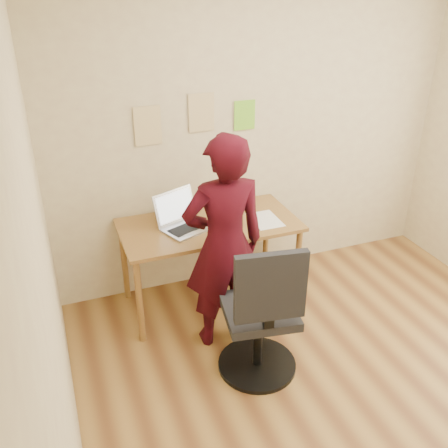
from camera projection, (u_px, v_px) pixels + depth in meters
name	position (u px, v px, depth m)	size (l,w,h in m)	color
room	(389.00, 216.00, 2.68)	(3.58, 3.58, 2.78)	brown
desk	(209.00, 233.00, 3.97)	(1.40, 0.70, 0.74)	brown
laptop	(184.00, 221.00, 3.86)	(0.47, 0.44, 0.27)	#AAAAB1
paper_sheet	(265.00, 220.00, 3.99)	(0.22, 0.31, 0.00)	white
phone	(253.00, 227.00, 3.87)	(0.08, 0.14, 0.01)	black
wall_note_left	(148.00, 126.00, 3.78)	(0.21, 0.00, 0.30)	#D5B97F
wall_note_mid	(201.00, 113.00, 3.89)	(0.21, 0.00, 0.30)	#D5B97F
wall_note_right	(245.00, 115.00, 4.03)	(0.18, 0.00, 0.24)	#7CD12F
office_chair	(262.00, 321.00, 3.30)	(0.55, 0.56, 1.06)	black
person	(224.00, 245.00, 3.48)	(0.59, 0.39, 1.63)	#33070F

